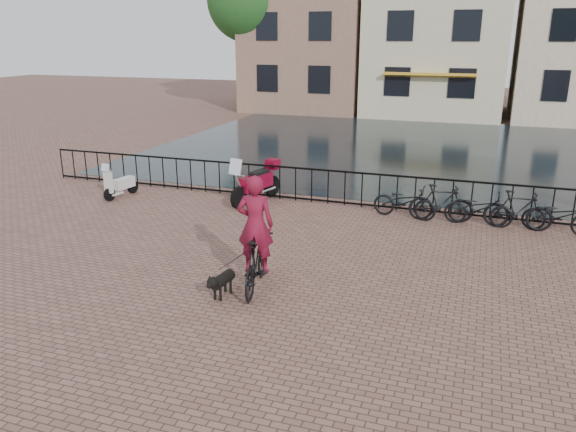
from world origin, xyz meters
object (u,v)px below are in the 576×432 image
(dog, at_px, (223,283))
(scooter, at_px, (120,178))
(cyclist, at_px, (256,240))
(motorcycle, at_px, (256,178))

(dog, xyz_separation_m, scooter, (-5.91, 5.22, 0.31))
(cyclist, bearing_deg, motorcycle, -77.95)
(motorcycle, bearing_deg, dog, -58.08)
(cyclist, relative_size, motorcycle, 1.24)
(motorcycle, relative_size, scooter, 1.65)
(motorcycle, xyz_separation_m, scooter, (-4.10, -0.84, -0.16))
(dog, bearing_deg, motorcycle, 112.77)
(cyclist, height_order, scooter, cyclist)
(motorcycle, bearing_deg, cyclist, -52.32)
(cyclist, distance_m, dog, 1.02)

